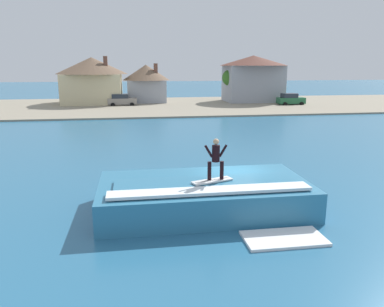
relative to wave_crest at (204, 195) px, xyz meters
The scene contains 12 objects.
ground_plane 2.38m from the wave_crest, 41.83° to the left, with size 260.00×260.00×0.00m, color #2A678C.
wave_crest is the anchor object (origin of this frame).
surfboard 0.95m from the wave_crest, 63.05° to the right, with size 1.80×1.02×0.06m.
surfer 1.85m from the wave_crest, 47.35° to the right, with size 0.96×0.32×1.71m.
shoreline_bank 41.91m from the wave_crest, 87.67° to the left, with size 120.00×26.41×0.20m.
car_near_shore 42.95m from the wave_crest, 96.04° to the left, with size 4.29×2.12×1.86m.
car_far_shore 45.05m from the wave_crest, 62.36° to the left, with size 4.04×2.20×1.86m.
house_with_chimney 47.27m from the wave_crest, 101.00° to the left, with size 10.92×10.92×7.37m.
house_gabled_white 48.57m from the wave_crest, 69.93° to the left, with size 10.99×10.99×7.56m.
house_small_cottage 47.28m from the wave_crest, 90.80° to the left, with size 7.47×7.47×6.30m.
tree_tall_bare 46.79m from the wave_crest, 74.27° to the left, with size 2.61×2.61×5.36m.
whitewater_patch 4.01m from the wave_crest, 54.56° to the right, with size 2.89×1.52×0.10m.
Camera 1 is at (-4.53, -16.46, 6.06)m, focal length 35.26 mm.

